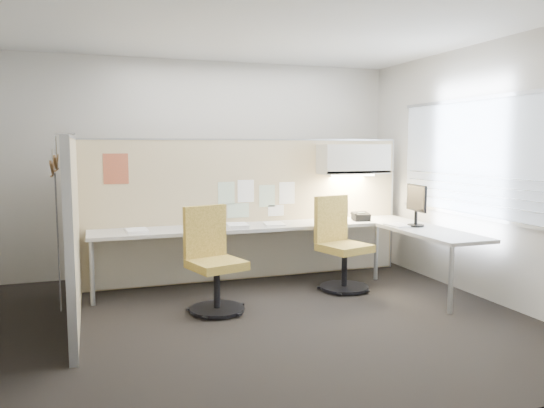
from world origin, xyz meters
name	(u,v)px	position (x,y,z in m)	size (l,w,h in m)	color
floor	(242,322)	(0.00, 0.00, -0.01)	(5.50, 4.50, 0.01)	black
ceiling	(240,21)	(0.00, 0.00, 2.80)	(5.50, 4.50, 0.01)	white
wall_back	(195,167)	(0.00, 2.25, 1.40)	(5.50, 0.02, 2.80)	beige
wall_front	(354,200)	(0.00, -2.25, 1.40)	(5.50, 0.02, 2.80)	beige
wall_right	(481,172)	(2.75, 0.00, 1.40)	(0.02, 4.50, 2.80)	beige
window_pane	(480,158)	(2.73, 0.00, 1.55)	(0.01, 2.80, 1.30)	#9CA6B5
partition_back	(249,210)	(0.55, 1.60, 0.88)	(4.10, 0.06, 1.75)	#C6B589
partition_left	(73,232)	(-1.50, 0.50, 0.88)	(0.06, 2.20, 1.75)	#C6B589
desk	(290,236)	(0.93, 1.13, 0.60)	(4.00, 2.07, 0.73)	beige
overhead_bin	(353,159)	(1.90, 1.39, 1.51)	(0.90, 0.36, 0.38)	beige
task_light_strip	(353,175)	(1.90, 1.39, 1.30)	(0.60, 0.06, 0.02)	#FFEABF
pinned_papers	(256,198)	(0.63, 1.57, 1.03)	(1.01, 0.00, 0.47)	#8CBF8C
poster	(116,169)	(-1.05, 1.57, 1.42)	(0.28, 0.00, 0.35)	#FC521F
chair_left	(213,263)	(-0.18, 0.43, 0.49)	(0.61, 0.63, 1.06)	black
chair_right	(340,247)	(1.42, 0.76, 0.50)	(0.63, 0.64, 1.08)	black
monitor	(416,203)	(2.30, 0.55, 1.02)	(0.20, 0.47, 0.49)	black
phone	(361,217)	(1.92, 1.21, 0.78)	(0.23, 0.22, 0.12)	black
stapler	(338,218)	(1.68, 1.35, 0.76)	(0.14, 0.04, 0.05)	black
tape_dispenser	(339,219)	(1.64, 1.26, 0.76)	(0.10, 0.06, 0.06)	black
coat_hook	(55,181)	(-1.58, -0.45, 1.42)	(0.18, 0.45, 1.35)	silver
paper_stack_0	(137,230)	(-0.86, 1.26, 0.74)	(0.23, 0.30, 0.03)	white
paper_stack_1	(195,228)	(-0.21, 1.25, 0.74)	(0.23, 0.30, 0.02)	white
paper_stack_2	(237,226)	(0.27, 1.14, 0.75)	(0.23, 0.30, 0.05)	white
paper_stack_3	(274,224)	(0.77, 1.25, 0.74)	(0.23, 0.30, 0.01)	white
paper_stack_4	(329,221)	(1.51, 1.27, 0.74)	(0.23, 0.30, 0.02)	white
paper_stack_5	(398,225)	(2.13, 0.65, 0.74)	(0.23, 0.30, 0.02)	white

